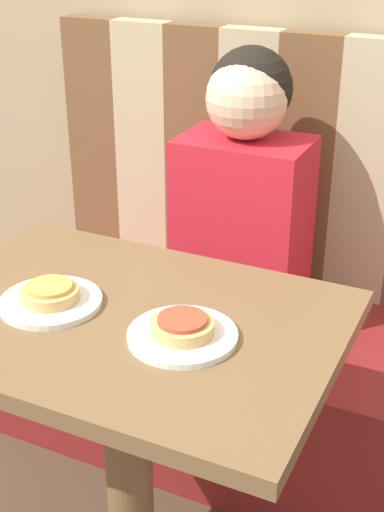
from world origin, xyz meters
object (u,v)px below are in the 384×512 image
object	(u,v)px
plate_right	(182,336)
pizza_left	(50,293)
plate_left	(51,302)
person	(244,191)
pizza_right	(182,326)

from	to	relation	value
plate_right	pizza_left	distance (m)	0.28
plate_left	plate_right	distance (m)	0.28
plate_left	plate_right	xyz separation A→B (m)	(0.28, 0.00, 0.00)
person	pizza_left	xyz separation A→B (m)	(-0.14, -0.65, -0.01)
person	pizza_left	bearing A→B (deg)	-102.18
plate_left	pizza_right	xyz separation A→B (m)	(0.28, -0.00, 0.02)
person	plate_left	size ratio (longest dim) A/B	3.70
plate_right	pizza_left	size ratio (longest dim) A/B	1.75
person	plate_left	distance (m)	0.67
person	pizza_right	bearing A→B (deg)	-77.82
plate_left	pizza_left	xyz separation A→B (m)	(-0.00, -0.00, 0.02)
pizza_left	pizza_right	world-z (taller)	same
person	pizza_right	world-z (taller)	person
plate_left	plate_right	bearing A→B (deg)	0.00
plate_left	pizza_right	world-z (taller)	pizza_right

